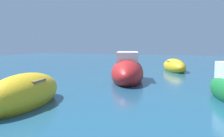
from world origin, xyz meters
The scene contains 3 objects.
moored_boat_0 centered at (-9.85, 15.16, 0.32)m, with size 2.68×4.10×1.15m.
moored_boat_2 centered at (-13.12, 2.89, 0.37)m, with size 2.07×4.05×1.33m.
moored_boat_3 centered at (-11.64, 9.33, 0.51)m, with size 3.11×5.35×1.89m.
Camera 1 is at (-7.62, -3.52, 2.00)m, focal length 39.94 mm.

